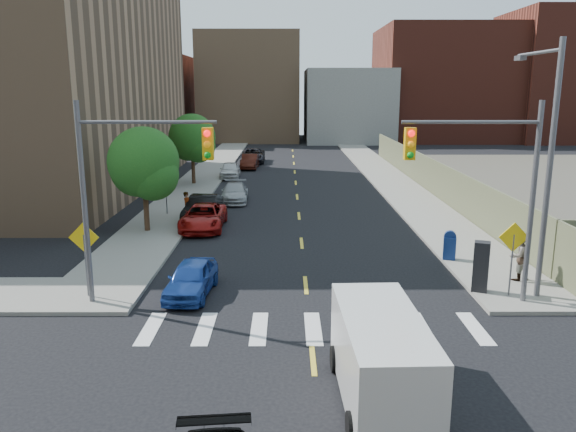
{
  "coord_description": "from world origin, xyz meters",
  "views": [
    {
      "loc": [
        -0.73,
        -12.38,
        7.35
      ],
      "look_at": [
        -0.67,
        11.18,
        2.0
      ],
      "focal_mm": 35.0,
      "sensor_mm": 36.0,
      "label": 1
    }
  ],
  "objects_px": {
    "parked_car_maroon": "(250,161)",
    "payphone": "(481,267)",
    "parked_car_white": "(230,170)",
    "parked_car_grey": "(253,155)",
    "mailbox": "(450,245)",
    "parked_car_silver": "(235,193)",
    "pedestrian_east": "(519,256)",
    "parked_car_blue": "(191,278)",
    "parked_car_black": "(203,208)",
    "cargo_van": "(380,354)",
    "pedestrian_west": "(187,206)",
    "parked_car_red": "(203,217)"
  },
  "relations": [
    {
      "from": "parked_car_blue",
      "to": "parked_car_white",
      "type": "distance_m",
      "value": 27.54
    },
    {
      "from": "parked_car_grey",
      "to": "mailbox",
      "type": "xyz_separation_m",
      "value": [
        10.5,
        -33.84,
        0.05
      ]
    },
    {
      "from": "parked_car_red",
      "to": "parked_car_white",
      "type": "relative_size",
      "value": 1.19
    },
    {
      "from": "cargo_van",
      "to": "pedestrian_west",
      "type": "relative_size",
      "value": 3.0
    },
    {
      "from": "pedestrian_west",
      "to": "parked_car_red",
      "type": "bearing_deg",
      "value": -122.52
    },
    {
      "from": "payphone",
      "to": "parked_car_white",
      "type": "bearing_deg",
      "value": 133.07
    },
    {
      "from": "parked_car_white",
      "to": "parked_car_grey",
      "type": "relative_size",
      "value": 0.77
    },
    {
      "from": "cargo_van",
      "to": "parked_car_grey",
      "type": "bearing_deg",
      "value": 95.42
    },
    {
      "from": "parked_car_maroon",
      "to": "cargo_van",
      "type": "relative_size",
      "value": 0.85
    },
    {
      "from": "mailbox",
      "to": "parked_car_blue",
      "type": "bearing_deg",
      "value": -146.61
    },
    {
      "from": "parked_car_maroon",
      "to": "payphone",
      "type": "distance_m",
      "value": 34.89
    },
    {
      "from": "pedestrian_east",
      "to": "parked_car_black",
      "type": "bearing_deg",
      "value": -61.35
    },
    {
      "from": "parked_car_black",
      "to": "parked_car_red",
      "type": "distance_m",
      "value": 1.96
    },
    {
      "from": "pedestrian_west",
      "to": "payphone",
      "type": "bearing_deg",
      "value": -110.95
    },
    {
      "from": "parked_car_blue",
      "to": "parked_car_red",
      "type": "xyz_separation_m",
      "value": [
        -0.99,
        9.83,
        0.03
      ]
    },
    {
      "from": "parked_car_grey",
      "to": "pedestrian_east",
      "type": "xyz_separation_m",
      "value": [
        12.37,
        -36.53,
        0.37
      ]
    },
    {
      "from": "parked_car_blue",
      "to": "parked_car_red",
      "type": "distance_m",
      "value": 9.88
    },
    {
      "from": "parked_car_silver",
      "to": "parked_car_white",
      "type": "relative_size",
      "value": 1.07
    },
    {
      "from": "parked_car_black",
      "to": "parked_car_maroon",
      "type": "xyz_separation_m",
      "value": [
        1.3,
        21.48,
        -0.04
      ]
    },
    {
      "from": "parked_car_white",
      "to": "payphone",
      "type": "distance_m",
      "value": 29.96
    },
    {
      "from": "parked_car_maroon",
      "to": "parked_car_silver",
      "type": "bearing_deg",
      "value": -88.24
    },
    {
      "from": "parked_car_black",
      "to": "payphone",
      "type": "distance_m",
      "value": 16.68
    },
    {
      "from": "parked_car_blue",
      "to": "cargo_van",
      "type": "distance_m",
      "value": 9.06
    },
    {
      "from": "parked_car_silver",
      "to": "pedestrian_west",
      "type": "xyz_separation_m",
      "value": [
        -2.1,
        -5.99,
        0.33
      ]
    },
    {
      "from": "parked_car_blue",
      "to": "parked_car_white",
      "type": "bearing_deg",
      "value": 97.41
    },
    {
      "from": "parked_car_white",
      "to": "pedestrian_west",
      "type": "height_order",
      "value": "pedestrian_west"
    },
    {
      "from": "payphone",
      "to": "pedestrian_east",
      "type": "distance_m",
      "value": 2.24
    },
    {
      "from": "parked_car_red",
      "to": "parked_car_maroon",
      "type": "relative_size",
      "value": 1.15
    },
    {
      "from": "parked_car_white",
      "to": "parked_car_maroon",
      "type": "bearing_deg",
      "value": 75.28
    },
    {
      "from": "mailbox",
      "to": "parked_car_red",
      "type": "bearing_deg",
      "value": 165.74
    },
    {
      "from": "parked_car_silver",
      "to": "cargo_van",
      "type": "relative_size",
      "value": 0.88
    },
    {
      "from": "payphone",
      "to": "parked_car_silver",
      "type": "bearing_deg",
      "value": 141.04
    },
    {
      "from": "parked_car_maroon",
      "to": "payphone",
      "type": "xyz_separation_m",
      "value": [
        10.5,
        -33.27,
        0.4
      ]
    },
    {
      "from": "payphone",
      "to": "cargo_van",
      "type": "bearing_deg",
      "value": -104.58
    },
    {
      "from": "parked_car_blue",
      "to": "pedestrian_east",
      "type": "relative_size",
      "value": 1.97
    },
    {
      "from": "parked_car_red",
      "to": "parked_car_maroon",
      "type": "xyz_separation_m",
      "value": [
        0.99,
        23.41,
        0.02
      ]
    },
    {
      "from": "parked_car_red",
      "to": "pedestrian_west",
      "type": "height_order",
      "value": "pedestrian_west"
    },
    {
      "from": "parked_car_grey",
      "to": "pedestrian_west",
      "type": "relative_size",
      "value": 3.21
    },
    {
      "from": "parked_car_blue",
      "to": "mailbox",
      "type": "relative_size",
      "value": 2.9
    },
    {
      "from": "pedestrian_east",
      "to": "parked_car_blue",
      "type": "bearing_deg",
      "value": -18.16
    },
    {
      "from": "cargo_van",
      "to": "parked_car_white",
      "type": "bearing_deg",
      "value": 99.61
    },
    {
      "from": "parked_car_silver",
      "to": "pedestrian_east",
      "type": "height_order",
      "value": "pedestrian_east"
    },
    {
      "from": "parked_car_blue",
      "to": "parked_car_maroon",
      "type": "height_order",
      "value": "parked_car_maroon"
    },
    {
      "from": "parked_car_grey",
      "to": "parked_car_maroon",
      "type": "bearing_deg",
      "value": -90.37
    },
    {
      "from": "parked_car_white",
      "to": "pedestrian_west",
      "type": "xyz_separation_m",
      "value": [
        -0.8,
        -16.17,
        0.28
      ]
    },
    {
      "from": "parked_car_silver",
      "to": "parked_car_blue",
      "type": "bearing_deg",
      "value": -92.08
    },
    {
      "from": "parked_car_blue",
      "to": "cargo_van",
      "type": "relative_size",
      "value": 0.76
    },
    {
      "from": "parked_car_blue",
      "to": "mailbox",
      "type": "distance_m",
      "value": 11.2
    },
    {
      "from": "parked_car_maroon",
      "to": "parked_car_white",
      "type": "bearing_deg",
      "value": -101.01
    },
    {
      "from": "parked_car_red",
      "to": "parked_car_silver",
      "type": "height_order",
      "value": "parked_car_red"
    }
  ]
}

